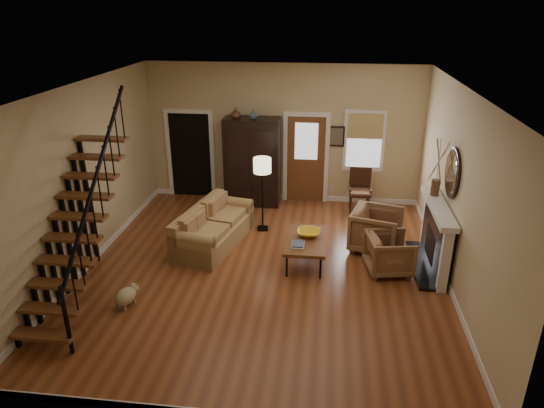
# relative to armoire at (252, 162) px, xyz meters

# --- Properties ---
(room) EXTENTS (7.00, 7.33, 3.30)m
(room) POSITION_rel_armoire_xyz_m (0.29, -1.39, 0.46)
(room) COLOR brown
(room) RESTS_ON ground
(staircase) EXTENTS (0.94, 2.80, 3.20)m
(staircase) POSITION_rel_armoire_xyz_m (-2.08, -4.45, 0.55)
(staircase) COLOR brown
(staircase) RESTS_ON ground
(fireplace) EXTENTS (0.33, 1.95, 2.30)m
(fireplace) POSITION_rel_armoire_xyz_m (3.83, -2.65, -0.31)
(fireplace) COLOR black
(fireplace) RESTS_ON ground
(armoire) EXTENTS (1.30, 0.60, 2.10)m
(armoire) POSITION_rel_armoire_xyz_m (0.00, 0.00, 0.00)
(armoire) COLOR black
(armoire) RESTS_ON ground
(vase_a) EXTENTS (0.24, 0.24, 0.25)m
(vase_a) POSITION_rel_armoire_xyz_m (-0.35, -0.10, 1.17)
(vase_a) COLOR #4C2619
(vase_a) RESTS_ON armoire
(vase_b) EXTENTS (0.20, 0.20, 0.21)m
(vase_b) POSITION_rel_armoire_xyz_m (0.05, -0.10, 1.16)
(vase_b) COLOR #334C60
(vase_b) RESTS_ON armoire
(sofa) EXTENTS (1.33, 2.24, 0.78)m
(sofa) POSITION_rel_armoire_xyz_m (-0.44, -2.28, -0.66)
(sofa) COLOR #A6814B
(sofa) RESTS_ON ground
(coffee_table) EXTENTS (0.76, 1.29, 0.49)m
(coffee_table) POSITION_rel_armoire_xyz_m (1.43, -2.78, -0.80)
(coffee_table) COLOR brown
(coffee_table) RESTS_ON ground
(bowl) EXTENTS (0.44, 0.44, 0.11)m
(bowl) POSITION_rel_armoire_xyz_m (1.48, -2.63, -0.50)
(bowl) COLOR yellow
(bowl) RESTS_ON coffee_table
(books) EXTENTS (0.24, 0.32, 0.06)m
(books) POSITION_rel_armoire_xyz_m (1.31, -3.08, -0.53)
(books) COLOR beige
(books) RESTS_ON coffee_table
(armchair_left) EXTENTS (0.92, 0.90, 0.72)m
(armchair_left) POSITION_rel_armoire_xyz_m (2.96, -2.93, -0.69)
(armchair_left) COLOR brown
(armchair_left) RESTS_ON ground
(armchair_right) EXTENTS (1.15, 1.13, 0.85)m
(armchair_right) POSITION_rel_armoire_xyz_m (2.78, -2.10, -0.63)
(armchair_right) COLOR brown
(armchair_right) RESTS_ON ground
(floor_lamp) EXTENTS (0.40, 0.40, 1.61)m
(floor_lamp) POSITION_rel_armoire_xyz_m (0.44, -1.46, -0.25)
(floor_lamp) COLOR black
(floor_lamp) RESTS_ON ground
(side_chair) EXTENTS (0.54, 0.54, 1.02)m
(side_chair) POSITION_rel_armoire_xyz_m (2.55, -0.20, -0.54)
(side_chair) COLOR #341B10
(side_chair) RESTS_ON ground
(dog) EXTENTS (0.39, 0.51, 0.33)m
(dog) POSITION_rel_armoire_xyz_m (-1.36, -4.57, -0.88)
(dog) COLOR tan
(dog) RESTS_ON ground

